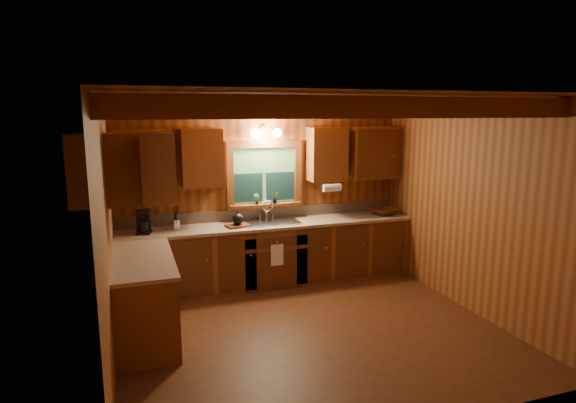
# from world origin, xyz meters

# --- Properties ---
(room) EXTENTS (4.20, 4.20, 4.20)m
(room) POSITION_xyz_m (0.00, 0.00, 1.30)
(room) COLOR #4D2712
(room) RESTS_ON ground
(ceiling_beams) EXTENTS (4.20, 2.54, 0.18)m
(ceiling_beams) POSITION_xyz_m (0.00, 0.00, 2.49)
(ceiling_beams) COLOR brown
(ceiling_beams) RESTS_ON room
(base_cabinets) EXTENTS (4.20, 2.22, 0.86)m
(base_cabinets) POSITION_xyz_m (-0.49, 1.28, 0.43)
(base_cabinets) COLOR brown
(base_cabinets) RESTS_ON ground
(countertop) EXTENTS (4.20, 2.24, 0.04)m
(countertop) POSITION_xyz_m (-0.48, 1.29, 0.88)
(countertop) COLOR tan
(countertop) RESTS_ON base_cabinets
(backsplash) EXTENTS (4.20, 0.02, 0.16)m
(backsplash) POSITION_xyz_m (0.00, 1.89, 0.98)
(backsplash) COLOR tan
(backsplash) RESTS_ON room
(dishwasher_panel) EXTENTS (0.02, 0.60, 0.80)m
(dishwasher_panel) POSITION_xyz_m (-1.47, 0.68, 0.43)
(dishwasher_panel) COLOR white
(dishwasher_panel) RESTS_ON base_cabinets
(upper_cabinets) EXTENTS (4.19, 1.77, 0.78)m
(upper_cabinets) POSITION_xyz_m (-0.56, 1.42, 1.84)
(upper_cabinets) COLOR brown
(upper_cabinets) RESTS_ON room
(window) EXTENTS (1.12, 0.08, 1.00)m
(window) POSITION_xyz_m (0.00, 1.87, 1.53)
(window) COLOR brown
(window) RESTS_ON room
(window_sill) EXTENTS (1.06, 0.14, 0.04)m
(window_sill) POSITION_xyz_m (0.00, 1.82, 1.12)
(window_sill) COLOR brown
(window_sill) RESTS_ON room
(wall_sconce) EXTENTS (0.45, 0.21, 0.17)m
(wall_sconce) POSITION_xyz_m (0.00, 1.75, 2.16)
(wall_sconce) COLOR black
(wall_sconce) RESTS_ON room
(paper_towel_roll) EXTENTS (0.27, 0.11, 0.11)m
(paper_towel_roll) POSITION_xyz_m (0.92, 1.53, 1.37)
(paper_towel_roll) COLOR white
(paper_towel_roll) RESTS_ON upper_cabinets
(dish_towel) EXTENTS (0.18, 0.01, 0.30)m
(dish_towel) POSITION_xyz_m (0.00, 1.26, 0.52)
(dish_towel) COLOR white
(dish_towel) RESTS_ON base_cabinets
(sink) EXTENTS (0.82, 0.48, 0.43)m
(sink) POSITION_xyz_m (0.00, 1.60, 0.86)
(sink) COLOR silver
(sink) RESTS_ON countertop
(coffee_maker) EXTENTS (0.17, 0.22, 0.31)m
(coffee_maker) POSITION_xyz_m (-1.72, 1.57, 1.05)
(coffee_maker) COLOR black
(coffee_maker) RESTS_ON countertop
(utensil_crock) EXTENTS (0.11, 0.11, 0.31)m
(utensil_crock) POSITION_xyz_m (-1.31, 1.64, 0.98)
(utensil_crock) COLOR silver
(utensil_crock) RESTS_ON countertop
(cutting_board) EXTENTS (0.35, 0.29, 0.03)m
(cutting_board) POSITION_xyz_m (-0.49, 1.52, 0.91)
(cutting_board) COLOR #512811
(cutting_board) RESTS_ON countertop
(teakettle) EXTENTS (0.15, 0.15, 0.20)m
(teakettle) POSITION_xyz_m (-0.49, 1.52, 1.01)
(teakettle) COLOR black
(teakettle) RESTS_ON cutting_board
(wicker_basket) EXTENTS (0.50, 0.50, 0.10)m
(wicker_basket) POSITION_xyz_m (1.80, 1.56, 0.95)
(wicker_basket) COLOR #48230C
(wicker_basket) RESTS_ON countertop
(potted_plant_left) EXTENTS (0.09, 0.06, 0.17)m
(potted_plant_left) POSITION_xyz_m (-0.14, 1.80, 1.22)
(potted_plant_left) COLOR #512811
(potted_plant_left) RESTS_ON window_sill
(potted_plant_right) EXTENTS (0.11, 0.09, 0.17)m
(potted_plant_right) POSITION_xyz_m (0.14, 1.79, 1.22)
(potted_plant_right) COLOR #512811
(potted_plant_right) RESTS_ON window_sill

